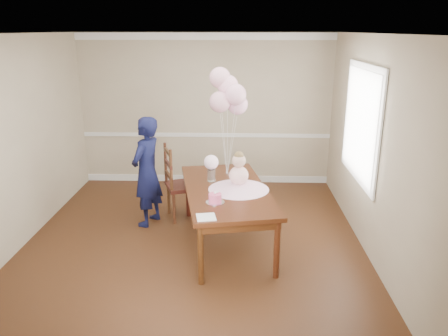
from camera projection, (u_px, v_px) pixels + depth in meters
floor at (193, 243)px, 5.88m from camera, size 4.50×5.00×0.00m
ceiling at (188, 33)px, 5.05m from camera, size 4.50×5.00×0.02m
wall_back at (206, 111)px, 7.84m from camera, size 4.50×0.02×2.70m
wall_front at (154, 236)px, 3.08m from camera, size 4.50×0.02×2.70m
wall_left at (14, 145)px, 5.54m from camera, size 0.02×5.00×2.70m
wall_right at (372, 148)px, 5.39m from camera, size 0.02×5.00×2.70m
chair_rail_trim at (206, 135)px, 7.97m from camera, size 4.50×0.02×0.07m
crown_molding at (205, 36)px, 7.45m from camera, size 4.50×0.02×0.12m
baseboard_trim at (207, 178)px, 8.23m from camera, size 4.50×0.02×0.12m
window_frame at (361, 123)px, 5.81m from camera, size 0.02×1.66×1.56m
window_blinds at (360, 123)px, 5.81m from camera, size 0.01×1.50×1.40m
dining_table_top at (226, 190)px, 5.67m from camera, size 1.40×2.22×0.05m
table_apron at (226, 196)px, 5.70m from camera, size 1.28×2.10×0.10m
table_leg_fl at (201, 255)px, 4.83m from camera, size 0.08×0.08×0.72m
table_leg_fr at (277, 249)px, 4.96m from camera, size 0.08×0.08×0.72m
table_leg_bl at (188, 194)px, 6.62m from camera, size 0.08×0.08×0.72m
table_leg_br at (244, 191)px, 6.75m from camera, size 0.08×0.08×0.72m
baby_skirt at (239, 185)px, 5.62m from camera, size 0.92×0.92×0.10m
baby_torso at (239, 175)px, 5.58m from camera, size 0.25×0.25×0.25m
baby_head at (239, 161)px, 5.52m from camera, size 0.18×0.18×0.18m
baby_hair at (239, 156)px, 5.50m from camera, size 0.12×0.12×0.12m
cake_platter at (215, 202)px, 5.20m from camera, size 0.27×0.27×0.01m
birthday_cake at (215, 198)px, 5.18m from camera, size 0.18×0.18×0.10m
cake_flower_a at (215, 193)px, 5.16m from camera, size 0.03×0.03×0.03m
cake_flower_b at (217, 192)px, 5.18m from camera, size 0.03×0.03×0.03m
rose_vase_near at (211, 175)px, 5.91m from camera, size 0.12×0.12×0.17m
roses_near at (211, 162)px, 5.85m from camera, size 0.20×0.20×0.20m
napkin at (206, 217)px, 4.79m from camera, size 0.24×0.24×0.01m
balloon_weight at (227, 173)px, 6.21m from camera, size 0.05×0.05×0.02m
balloon_a at (220, 102)px, 5.89m from camera, size 0.29×0.29×0.29m
balloon_b at (236, 95)px, 5.84m from camera, size 0.29×0.29×0.29m
balloon_c at (228, 85)px, 5.94m from camera, size 0.29×0.29×0.29m
balloon_d at (220, 78)px, 5.91m from camera, size 0.29×0.29×0.29m
balloon_e at (237, 104)px, 6.02m from camera, size 0.29×0.29×0.29m
balloon_ribbon_a at (224, 144)px, 6.07m from camera, size 0.09×0.02×0.86m
balloon_ribbon_b at (231, 141)px, 6.05m from camera, size 0.11×0.04×0.97m
balloon_ribbon_c at (227, 136)px, 6.10m from camera, size 0.01×0.10×1.07m
balloon_ribbon_d at (224, 132)px, 6.09m from camera, size 0.10×0.09×1.17m
balloon_ribbon_e at (232, 145)px, 6.14m from camera, size 0.13×0.10×0.80m
dining_chair_seat at (184, 186)px, 6.55m from camera, size 0.63×0.63×0.06m
chair_leg_fl at (174, 209)px, 6.39m from camera, size 0.06×0.06×0.48m
chair_leg_fr at (201, 205)px, 6.51m from camera, size 0.06×0.06×0.48m
chair_leg_bl at (169, 199)px, 6.75m from camera, size 0.06×0.06×0.48m
chair_leg_br at (194, 196)px, 6.87m from camera, size 0.06×0.06×0.48m
chair_back_post_l at (171, 171)px, 6.20m from camera, size 0.06×0.06×0.63m
chair_back_post_r at (166, 163)px, 6.57m from camera, size 0.06×0.06×0.63m
chair_slat_low at (169, 175)px, 6.43m from camera, size 0.19×0.43×0.06m
chair_slat_mid at (168, 164)px, 6.37m from camera, size 0.19×0.43×0.06m
chair_slat_top at (168, 152)px, 6.32m from camera, size 0.19×0.43×0.06m
woman at (147, 172)px, 6.24m from camera, size 0.57×0.68×1.60m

